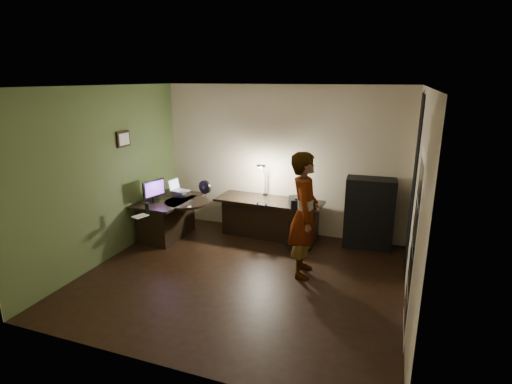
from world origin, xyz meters
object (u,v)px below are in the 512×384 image
(desk_left, at_px, (169,218))
(office_chair, at_px, (299,225))
(desk_right, at_px, (269,219))
(person, at_px, (305,215))
(monitor, at_px, (153,195))
(cabinet, at_px, (369,213))

(desk_left, relative_size, office_chair, 1.52)
(desk_left, height_order, desk_right, desk_left)
(desk_right, xyz_separation_m, person, (0.91, -1.16, 0.56))
(desk_left, height_order, monitor, monitor)
(desk_left, relative_size, desk_right, 0.66)
(monitor, relative_size, person, 0.25)
(desk_right, bearing_deg, desk_left, -157.88)
(monitor, bearing_deg, person, 9.52)
(desk_right, relative_size, monitor, 4.20)
(desk_right, height_order, monitor, monitor)
(person, bearing_deg, cabinet, -41.46)
(office_chair, relative_size, person, 0.45)
(monitor, bearing_deg, desk_left, 80.85)
(office_chair, distance_m, person, 1.07)
(desk_right, bearing_deg, monitor, -152.11)
(office_chair, height_order, person, person)
(monitor, bearing_deg, desk_right, 41.07)
(office_chair, xyz_separation_m, person, (0.29, -0.90, 0.51))
(monitor, bearing_deg, cabinet, 32.22)
(cabinet, bearing_deg, desk_left, -170.39)
(desk_left, distance_m, person, 2.73)
(person, bearing_deg, monitor, 73.34)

